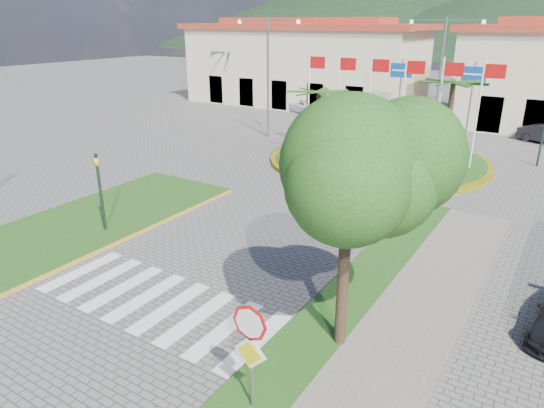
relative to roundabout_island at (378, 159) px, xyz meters
The scene contains 19 objects.
ground 22.00m from the roundabout_island, 90.01° to the right, with size 160.00×160.00×0.00m, color slate.
verge_right 20.57m from the roundabout_island, 76.52° to the right, with size 1.60×28.00×0.18m, color #1E4D16.
median_left 17.27m from the roundabout_island, 112.12° to the right, with size 5.00×14.00×0.18m, color #1E4D16.
crosswalk 18.00m from the roundabout_island, 90.02° to the right, with size 8.00×3.00×0.01m, color silver.
roundabout_island is the anchor object (origin of this frame).
stop_sign 20.69m from the roundabout_island, 76.27° to the right, with size 0.80×0.11×2.65m.
deciduous_tree 18.55m from the roundabout_island, 72.09° to the right, with size 3.60×3.60×6.80m.
traffic_light_left 16.45m from the roundabout_island, 108.56° to the right, with size 0.15×0.18×3.20m.
traffic_light_right 11.11m from the roundabout_island, 65.79° to the right, with size 0.15×0.18×3.20m.
traffic_light_far 9.11m from the roundabout_island, 26.58° to the left, with size 0.18×0.15×3.20m.
direction_sign_west 9.78m from the roundabout_island, 102.60° to the left, with size 1.60×0.14×5.20m.
direction_sign_east 10.03m from the roundabout_island, 71.53° to the left, with size 1.60×0.14×5.20m.
street_lamp_centre 9.15m from the roundabout_island, 82.91° to the left, with size 4.80×0.16×8.00m.
street_lamp_west 10.19m from the roundabout_island, 167.48° to the left, with size 4.80×0.16×8.00m.
building_left 21.59m from the roundabout_island, 131.20° to the left, with size 23.32×9.54×8.05m.
hill_far_west 130.64m from the roundabout_island, 114.99° to the left, with size 140.00×140.00×22.00m, color black.
hill_near_back 108.74m from the roundabout_island, 95.29° to the left, with size 110.00×110.00×16.00m, color black.
white_van 16.28m from the roundabout_island, 133.47° to the left, with size 2.04×4.43×1.23m, color white.
car_dark_a 8.45m from the roundabout_island, 102.26° to the left, with size 1.43×3.55×1.21m, color black.
Camera 1 is at (9.58, -4.57, 7.79)m, focal length 32.00 mm.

